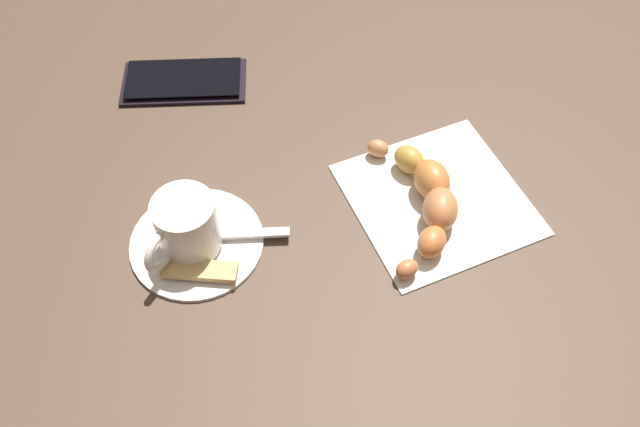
# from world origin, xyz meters

# --- Properties ---
(ground_plane) EXTENTS (1.80, 1.80, 0.00)m
(ground_plane) POSITION_xyz_m (0.00, 0.00, 0.00)
(ground_plane) COLOR #453225
(saucer) EXTENTS (0.12, 0.12, 0.01)m
(saucer) POSITION_xyz_m (-0.13, 0.02, 0.00)
(saucer) COLOR silver
(saucer) RESTS_ON ground
(espresso_cup) EXTENTS (0.08, 0.06, 0.06)m
(espresso_cup) POSITION_xyz_m (-0.13, 0.01, 0.04)
(espresso_cup) COLOR silver
(espresso_cup) RESTS_ON saucer
(teaspoon) EXTENTS (0.11, 0.07, 0.01)m
(teaspoon) POSITION_xyz_m (-0.12, 0.02, 0.01)
(teaspoon) COLOR silver
(teaspoon) RESTS_ON saucer
(sugar_packet) EXTENTS (0.07, 0.05, 0.01)m
(sugar_packet) POSITION_xyz_m (-0.14, -0.02, 0.01)
(sugar_packet) COLOR tan
(sugar_packet) RESTS_ON saucer
(napkin) EXTENTS (0.18, 0.18, 0.00)m
(napkin) POSITION_xyz_m (0.10, -0.05, 0.00)
(napkin) COLOR silver
(napkin) RESTS_ON ground
(croissant) EXTENTS (0.10, 0.15, 0.04)m
(croissant) POSITION_xyz_m (0.08, -0.06, 0.02)
(croissant) COLOR #B76537
(croissant) RESTS_ON napkin
(cell_phone) EXTENTS (0.15, 0.12, 0.01)m
(cell_phone) POSITION_xyz_m (-0.05, 0.22, 0.00)
(cell_phone) COLOR black
(cell_phone) RESTS_ON ground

